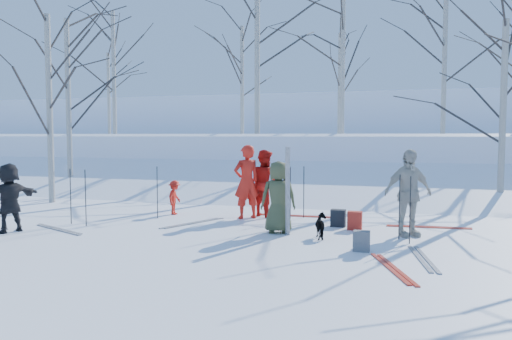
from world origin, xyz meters
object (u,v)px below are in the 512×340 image
(skier_olive_center, at_px, (278,197))
(backpack_red, at_px, (355,221))
(backpack_grey, at_px, (361,241))
(skier_red_seated, at_px, (175,197))
(dog, at_px, (322,226))
(skier_redor_behind, at_px, (265,183))
(skier_cream_east, at_px, (408,193))
(skier_grey_west, at_px, (9,198))
(skier_red_north, at_px, (247,182))
(backpack_dark, at_px, (338,218))

(skier_olive_center, height_order, backpack_red, skier_olive_center)
(backpack_red, relative_size, backpack_grey, 1.11)
(skier_red_seated, distance_m, dog, 4.78)
(backpack_red, bearing_deg, dog, -114.94)
(skier_redor_behind, height_order, skier_cream_east, skier_cream_east)
(skier_olive_center, xyz_separation_m, skier_grey_west, (-5.71, -1.67, -0.02))
(skier_red_north, relative_size, skier_redor_behind, 1.08)
(skier_olive_center, bearing_deg, backpack_dark, -152.70)
(skier_red_seated, relative_size, dog, 1.50)
(skier_olive_center, bearing_deg, dog, 144.97)
(skier_cream_east, xyz_separation_m, backpack_red, (-1.14, 0.41, -0.72))
(skier_grey_west, bearing_deg, skier_red_seated, 164.71)
(backpack_dark, bearing_deg, skier_redor_behind, 155.47)
(skier_redor_behind, distance_m, skier_red_seated, 2.48)
(skier_cream_east, bearing_deg, backpack_red, 128.59)
(skier_olive_center, relative_size, skier_grey_west, 1.03)
(skier_red_seated, height_order, skier_cream_east, skier_cream_east)
(skier_red_north, distance_m, skier_cream_east, 4.14)
(skier_olive_center, bearing_deg, skier_red_seated, -43.67)
(skier_grey_west, height_order, dog, skier_grey_west)
(skier_red_seated, xyz_separation_m, backpack_grey, (5.23, -2.88, -0.27))
(backpack_dark, bearing_deg, skier_red_seated, 173.77)
(skier_cream_east, bearing_deg, backpack_dark, 123.69)
(skier_grey_west, bearing_deg, backpack_dark, 132.88)
(skier_red_north, distance_m, backpack_red, 3.02)
(skier_red_north, distance_m, dog, 3.07)
(skier_cream_east, xyz_separation_m, backpack_grey, (-0.81, -1.69, -0.74))
(backpack_red, bearing_deg, skier_olive_center, -151.81)
(skier_redor_behind, relative_size, skier_red_seated, 1.90)
(skier_cream_east, height_order, backpack_dark, skier_cream_east)
(skier_red_north, xyz_separation_m, dog, (2.29, -1.93, -0.69))
(dog, xyz_separation_m, backpack_grey, (0.88, -0.92, -0.07))
(skier_red_seated, xyz_separation_m, dog, (4.35, -1.96, -0.20))
(dog, bearing_deg, skier_redor_behind, -71.96)
(skier_red_north, xyz_separation_m, backpack_grey, (3.17, -2.85, -0.76))
(skier_red_seated, relative_size, backpack_grey, 2.44)
(skier_olive_center, bearing_deg, backpack_red, -169.24)
(skier_cream_east, relative_size, backpack_grey, 4.88)
(skier_grey_west, bearing_deg, skier_cream_east, 124.63)
(skier_red_seated, distance_m, backpack_grey, 5.98)
(skier_red_seated, xyz_separation_m, skier_cream_east, (6.04, -1.20, 0.46))
(skier_olive_center, relative_size, backpack_dark, 3.96)
(skier_grey_west, relative_size, dog, 2.48)
(skier_red_north, height_order, backpack_red, skier_red_north)
(skier_cream_east, height_order, backpack_grey, skier_cream_east)
(skier_olive_center, xyz_separation_m, backpack_grey, (1.91, -1.25, -0.60))
(skier_grey_west, xyz_separation_m, backpack_dark, (6.87, 2.81, -0.57))
(skier_red_north, relative_size, skier_cream_east, 1.02)
(skier_redor_behind, bearing_deg, backpack_grey, 164.44)
(skier_redor_behind, relative_size, backpack_dark, 4.41)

